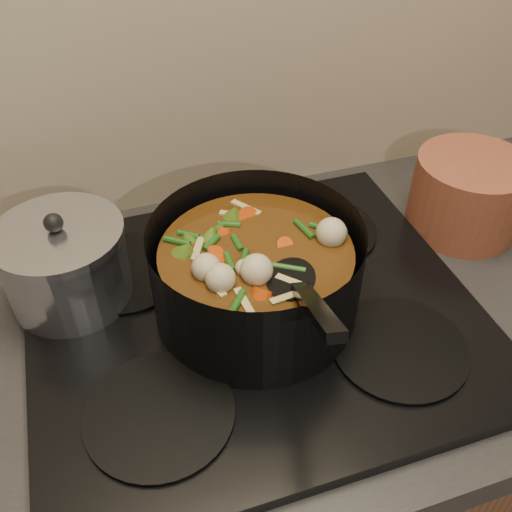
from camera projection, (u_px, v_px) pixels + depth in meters
name	position (u px, v px, depth m)	size (l,w,h in m)	color
counter	(254.00, 475.00, 1.12)	(2.64, 0.64, 0.91)	brown
stovetop	(254.00, 313.00, 0.81)	(0.62, 0.54, 0.03)	black
stockpot	(256.00, 274.00, 0.76)	(0.37, 0.43, 0.21)	black
saucepan	(66.00, 264.00, 0.79)	(0.18, 0.18, 0.14)	silver
terracotta_crock	(467.00, 195.00, 0.94)	(0.18, 0.18, 0.13)	brown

